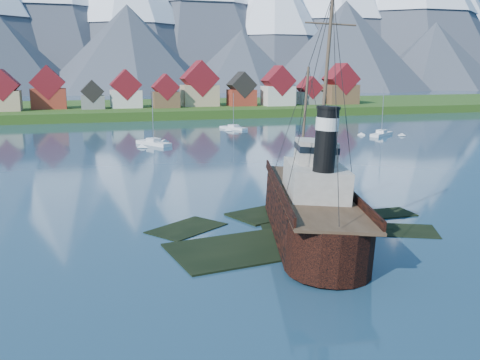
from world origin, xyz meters
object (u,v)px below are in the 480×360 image
object	(u,v)px
tugboat_wreck	(303,203)
sailboat_c	(154,144)
sailboat_e	(233,128)
sailboat_d	(381,135)

from	to	relation	value
tugboat_wreck	sailboat_c	size ratio (longest dim) A/B	2.41
sailboat_c	tugboat_wreck	bearing A→B (deg)	-115.25
sailboat_e	tugboat_wreck	bearing A→B (deg)	-130.26
tugboat_wreck	sailboat_d	bearing A→B (deg)	68.47
sailboat_c	sailboat_e	world-z (taller)	sailboat_c
sailboat_d	sailboat_e	world-z (taller)	sailboat_d
sailboat_c	sailboat_d	bearing A→B (deg)	-29.67
tugboat_wreck	sailboat_e	bearing A→B (deg)	93.15
sailboat_c	sailboat_e	size ratio (longest dim) A/B	1.21
sailboat_d	sailboat_e	distance (m)	41.54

